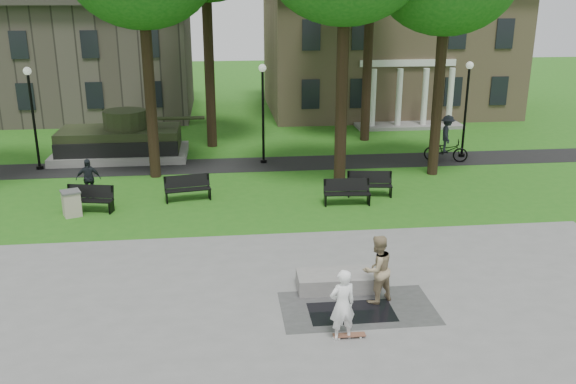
% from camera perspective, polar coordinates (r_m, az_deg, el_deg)
% --- Properties ---
extents(ground, '(120.00, 120.00, 0.00)m').
position_cam_1_polar(ground, '(18.11, -0.97, -7.54)').
color(ground, '#225F16').
rests_on(ground, ground).
extents(plaza, '(22.00, 16.00, 0.02)m').
position_cam_1_polar(plaza, '(13.79, 1.11, -16.46)').
color(plaza, gray).
rests_on(plaza, ground).
extents(footpath, '(44.00, 2.60, 0.01)m').
position_cam_1_polar(footpath, '(29.36, -3.22, 2.59)').
color(footpath, black).
rests_on(footpath, ground).
extents(building_right, '(17.00, 12.00, 8.60)m').
position_cam_1_polar(building_right, '(43.94, 9.04, 13.30)').
color(building_right, '#9E8460').
rests_on(building_right, ground).
extents(building_left, '(15.00, 10.00, 7.20)m').
position_cam_1_polar(building_left, '(44.00, -19.24, 11.57)').
color(building_left, '#4C443D').
rests_on(building_left, ground).
extents(lamp_left, '(0.36, 0.36, 4.73)m').
position_cam_1_polar(lamp_left, '(30.21, -22.80, 7.07)').
color(lamp_left, black).
rests_on(lamp_left, ground).
extents(lamp_mid, '(0.36, 0.36, 4.73)m').
position_cam_1_polar(lamp_mid, '(29.07, -2.36, 8.08)').
color(lamp_mid, black).
rests_on(lamp_mid, ground).
extents(lamp_right, '(0.36, 0.36, 4.73)m').
position_cam_1_polar(lamp_right, '(31.40, 16.35, 8.12)').
color(lamp_right, black).
rests_on(lamp_right, ground).
extents(tank_monument, '(7.45, 3.40, 2.40)m').
position_cam_1_polar(tank_monument, '(31.44, -15.34, 4.61)').
color(tank_monument, gray).
rests_on(tank_monument, ground).
extents(puddle, '(2.20, 1.20, 0.00)m').
position_cam_1_polar(puddle, '(16.06, 5.97, -11.12)').
color(puddle, black).
rests_on(puddle, plaza).
extents(concrete_block, '(2.22, 1.05, 0.45)m').
position_cam_1_polar(concrete_block, '(17.12, 4.60, -8.29)').
color(concrete_block, gray).
rests_on(concrete_block, plaza).
extents(skateboard, '(0.78, 0.20, 0.07)m').
position_cam_1_polar(skateboard, '(14.99, 5.75, -13.26)').
color(skateboard, brown).
rests_on(skateboard, plaza).
extents(skateboarder, '(0.74, 0.58, 1.78)m').
position_cam_1_polar(skateboarder, '(14.51, 5.11, -10.47)').
color(skateboarder, white).
rests_on(skateboarder, plaza).
extents(friend_watching, '(1.12, 1.03, 1.86)m').
position_cam_1_polar(friend_watching, '(16.27, 8.34, -7.14)').
color(friend_watching, tan).
rests_on(friend_watching, plaza).
extents(pedestrian_walker, '(0.99, 0.49, 1.64)m').
position_cam_1_polar(pedestrian_walker, '(25.50, -18.18, 1.18)').
color(pedestrian_walker, black).
rests_on(pedestrian_walker, ground).
extents(cyclist, '(2.21, 1.36, 2.28)m').
position_cam_1_polar(cyclist, '(30.66, 14.61, 4.48)').
color(cyclist, black).
rests_on(cyclist, ground).
extents(park_bench_0, '(1.85, 0.89, 1.00)m').
position_cam_1_polar(park_bench_0, '(24.06, -18.11, -0.53)').
color(park_bench_0, black).
rests_on(park_bench_0, ground).
extents(park_bench_1, '(1.85, 0.83, 1.00)m').
position_cam_1_polar(park_bench_1, '(24.45, -9.35, 0.44)').
color(park_bench_1, black).
rests_on(park_bench_1, ground).
extents(park_bench_2, '(1.82, 0.61, 1.00)m').
position_cam_1_polar(park_bench_2, '(23.75, 5.52, 0.07)').
color(park_bench_2, black).
rests_on(park_bench_2, ground).
extents(park_bench_3, '(1.84, 0.77, 1.00)m').
position_cam_1_polar(park_bench_3, '(24.87, 7.61, 0.82)').
color(park_bench_3, black).
rests_on(park_bench_3, ground).
extents(trash_bin, '(0.86, 0.86, 0.96)m').
position_cam_1_polar(trash_bin, '(23.79, -19.60, -0.99)').
color(trash_bin, '#BCAD9B').
rests_on(trash_bin, ground).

